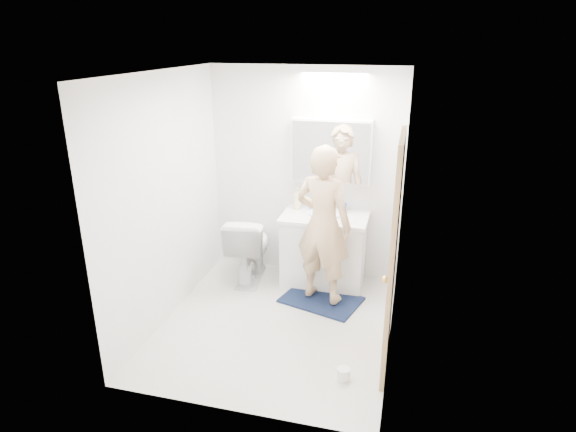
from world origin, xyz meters
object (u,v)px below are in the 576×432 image
(soap_bottle_b, at_px, (313,202))
(toilet_paper_roll, at_px, (343,374))
(soap_bottle_a, at_px, (297,198))
(medicine_cabinet, at_px, (331,151))
(toilet, at_px, (249,247))
(toothbrush_cup, at_px, (342,208))
(person, at_px, (323,225))
(vanity_cabinet, at_px, (324,251))

(soap_bottle_b, xyz_separation_m, toilet_paper_roll, (0.64, -1.82, -0.85))
(soap_bottle_a, relative_size, soap_bottle_b, 1.47)
(soap_bottle_a, height_order, toilet_paper_roll, soap_bottle_a)
(medicine_cabinet, xyz_separation_m, toilet, (-0.87, -0.33, -1.10))
(toilet, bearing_deg, toothbrush_cup, -170.97)
(soap_bottle_a, xyz_separation_m, soap_bottle_b, (0.18, 0.03, -0.04))
(medicine_cabinet, relative_size, toilet, 1.11)
(medicine_cabinet, relative_size, person, 0.53)
(vanity_cabinet, bearing_deg, medicine_cabinet, 85.97)
(soap_bottle_a, bearing_deg, soap_bottle_b, 9.40)
(toilet, distance_m, soap_bottle_a, 0.79)
(toilet_paper_roll, bearing_deg, vanity_cabinet, 106.25)
(medicine_cabinet, xyz_separation_m, person, (0.05, -0.64, -0.62))
(toilet_paper_roll, bearing_deg, soap_bottle_b, 109.50)
(vanity_cabinet, bearing_deg, toilet, -172.30)
(person, bearing_deg, soap_bottle_b, -53.13)
(toothbrush_cup, bearing_deg, person, -100.57)
(medicine_cabinet, bearing_deg, soap_bottle_b, -170.61)
(soap_bottle_b, bearing_deg, toilet, -156.68)
(vanity_cabinet, xyz_separation_m, toilet, (-0.85, -0.11, 0.01))
(soap_bottle_a, bearing_deg, person, -54.80)
(medicine_cabinet, bearing_deg, vanity_cabinet, -94.03)
(soap_bottle_b, height_order, toilet_paper_roll, soap_bottle_b)
(medicine_cabinet, height_order, toilet_paper_roll, medicine_cabinet)
(soap_bottle_a, bearing_deg, toilet_paper_roll, -65.23)
(toilet, distance_m, person, 1.08)
(person, distance_m, toothbrush_cup, 0.60)
(toothbrush_cup, bearing_deg, soap_bottle_a, -178.89)
(toilet, bearing_deg, medicine_cabinet, -165.46)
(medicine_cabinet, relative_size, toilet_paper_roll, 8.00)
(toilet, height_order, soap_bottle_a, soap_bottle_a)
(person, distance_m, soap_bottle_b, 0.65)
(medicine_cabinet, bearing_deg, soap_bottle_a, -170.60)
(vanity_cabinet, height_order, toothbrush_cup, toothbrush_cup)
(person, relative_size, soap_bottle_a, 6.70)
(toothbrush_cup, bearing_deg, soap_bottle_b, 176.60)
(vanity_cabinet, relative_size, soap_bottle_a, 3.63)
(person, height_order, toilet_paper_roll, person)
(vanity_cabinet, relative_size, person, 0.54)
(toilet, distance_m, soap_bottle_b, 0.90)
(toilet_paper_roll, bearing_deg, toothbrush_cup, 99.69)
(medicine_cabinet, distance_m, soap_bottle_b, 0.62)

